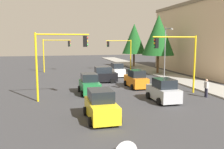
{
  "coord_description": "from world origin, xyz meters",
  "views": [
    {
      "loc": [
        27.24,
        -6.24,
        5.16
      ],
      "look_at": [
        -0.36,
        0.65,
        1.2
      ],
      "focal_mm": 38.88,
      "sensor_mm": 36.0,
      "label": 1
    }
  ],
  "objects_px": {
    "traffic_signal_far_right": "(55,49)",
    "car_orange": "(136,79)",
    "car_yellow": "(101,106)",
    "traffic_signal_near_left": "(178,53)",
    "tree_roadside_mid": "(158,35)",
    "car_green": "(89,85)",
    "pedestrian_crossing": "(206,87)",
    "tree_roadside_far": "(134,39)",
    "car_white": "(117,70)",
    "traffic_signal_far_left": "(121,49)",
    "traffic_signal_near_right": "(58,53)",
    "car_black": "(102,75)",
    "car_silver": "(163,91)",
    "street_lamp_curbside": "(166,47)"
  },
  "relations": [
    {
      "from": "traffic_signal_far_right",
      "to": "car_orange",
      "type": "height_order",
      "value": "traffic_signal_far_right"
    },
    {
      "from": "car_yellow",
      "to": "car_orange",
      "type": "distance_m",
      "value": 11.59
    },
    {
      "from": "traffic_signal_near_left",
      "to": "car_yellow",
      "type": "distance_m",
      "value": 11.15
    },
    {
      "from": "tree_roadside_mid",
      "to": "car_green",
      "type": "relative_size",
      "value": 2.48
    },
    {
      "from": "car_green",
      "to": "car_yellow",
      "type": "height_order",
      "value": "same"
    },
    {
      "from": "traffic_signal_near_left",
      "to": "pedestrian_crossing",
      "type": "distance_m",
      "value": 4.16
    },
    {
      "from": "car_orange",
      "to": "car_green",
      "type": "bearing_deg",
      "value": -71.43
    },
    {
      "from": "traffic_signal_far_right",
      "to": "pedestrian_crossing",
      "type": "height_order",
      "value": "traffic_signal_far_right"
    },
    {
      "from": "traffic_signal_near_left",
      "to": "car_orange",
      "type": "relative_size",
      "value": 1.43
    },
    {
      "from": "tree_roadside_mid",
      "to": "car_green",
      "type": "height_order",
      "value": "tree_roadside_mid"
    },
    {
      "from": "tree_roadside_far",
      "to": "car_green",
      "type": "bearing_deg",
      "value": -29.13
    },
    {
      "from": "tree_roadside_mid",
      "to": "car_white",
      "type": "height_order",
      "value": "tree_roadside_mid"
    },
    {
      "from": "traffic_signal_far_left",
      "to": "car_yellow",
      "type": "xyz_separation_m",
      "value": [
        25.99,
        -8.82,
        -2.88
      ]
    },
    {
      "from": "traffic_signal_near_left",
      "to": "traffic_signal_near_right",
      "type": "bearing_deg",
      "value": -90.0
    },
    {
      "from": "car_yellow",
      "to": "car_black",
      "type": "relative_size",
      "value": 1.01
    },
    {
      "from": "traffic_signal_near_right",
      "to": "tree_roadside_far",
      "type": "xyz_separation_m",
      "value": [
        -24.0,
        15.22,
        1.43
      ]
    },
    {
      "from": "traffic_signal_near_right",
      "to": "car_silver",
      "type": "xyz_separation_m",
      "value": [
        2.55,
        8.69,
        -3.23
      ]
    },
    {
      "from": "street_lamp_curbside",
      "to": "car_orange",
      "type": "xyz_separation_m",
      "value": [
        5.67,
        -6.4,
        -3.45
      ]
    },
    {
      "from": "traffic_signal_near_right",
      "to": "car_yellow",
      "type": "height_order",
      "value": "traffic_signal_near_right"
    },
    {
      "from": "car_white",
      "to": "car_yellow",
      "type": "height_order",
      "value": "same"
    },
    {
      "from": "traffic_signal_near_left",
      "to": "car_green",
      "type": "bearing_deg",
      "value": -103.91
    },
    {
      "from": "car_silver",
      "to": "car_yellow",
      "type": "height_order",
      "value": "same"
    },
    {
      "from": "car_silver",
      "to": "traffic_signal_near_left",
      "type": "bearing_deg",
      "value": 133.09
    },
    {
      "from": "car_white",
      "to": "car_orange",
      "type": "height_order",
      "value": "same"
    },
    {
      "from": "tree_roadside_far",
      "to": "car_yellow",
      "type": "relative_size",
      "value": 2.22
    },
    {
      "from": "car_orange",
      "to": "traffic_signal_near_left",
      "type": "bearing_deg",
      "value": 36.32
    },
    {
      "from": "car_orange",
      "to": "street_lamp_curbside",
      "type": "bearing_deg",
      "value": 131.58
    },
    {
      "from": "car_orange",
      "to": "car_black",
      "type": "bearing_deg",
      "value": -143.25
    },
    {
      "from": "traffic_signal_near_left",
      "to": "car_green",
      "type": "relative_size",
      "value": 1.53
    },
    {
      "from": "street_lamp_curbside",
      "to": "car_silver",
      "type": "xyz_separation_m",
      "value": [
        12.17,
        -6.23,
        -3.45
      ]
    },
    {
      "from": "car_orange",
      "to": "traffic_signal_far_right",
      "type": "bearing_deg",
      "value": -152.23
    },
    {
      "from": "traffic_signal_far_right",
      "to": "pedestrian_crossing",
      "type": "xyz_separation_m",
      "value": [
        22.12,
        13.13,
        -2.93
      ]
    },
    {
      "from": "car_white",
      "to": "car_yellow",
      "type": "xyz_separation_m",
      "value": [
        18.63,
        -6.11,
        0.0
      ]
    },
    {
      "from": "traffic_signal_near_left",
      "to": "car_black",
      "type": "bearing_deg",
      "value": -143.46
    },
    {
      "from": "car_silver",
      "to": "car_yellow",
      "type": "bearing_deg",
      "value": -60.79
    },
    {
      "from": "tree_roadside_mid",
      "to": "car_yellow",
      "type": "distance_m",
      "value": 24.49
    },
    {
      "from": "car_green",
      "to": "car_yellow",
      "type": "relative_size",
      "value": 0.97
    },
    {
      "from": "car_silver",
      "to": "tree_roadside_mid",
      "type": "bearing_deg",
      "value": 156.98
    },
    {
      "from": "traffic_signal_far_right",
      "to": "tree_roadside_mid",
      "type": "relative_size",
      "value": 0.59
    },
    {
      "from": "car_green",
      "to": "tree_roadside_mid",
      "type": "bearing_deg",
      "value": 133.15
    },
    {
      "from": "car_silver",
      "to": "tree_roadside_far",
      "type": "bearing_deg",
      "value": 166.18
    },
    {
      "from": "car_yellow",
      "to": "car_silver",
      "type": "bearing_deg",
      "value": 119.21
    },
    {
      "from": "car_green",
      "to": "street_lamp_curbside",
      "type": "bearing_deg",
      "value": 122.29
    },
    {
      "from": "traffic_signal_near_left",
      "to": "car_yellow",
      "type": "relative_size",
      "value": 1.49
    },
    {
      "from": "traffic_signal_near_right",
      "to": "car_yellow",
      "type": "bearing_deg",
      "value": 23.01
    },
    {
      "from": "traffic_signal_far_left",
      "to": "car_orange",
      "type": "height_order",
      "value": "traffic_signal_far_left"
    },
    {
      "from": "tree_roadside_far",
      "to": "tree_roadside_mid",
      "type": "bearing_deg",
      "value": 2.86
    },
    {
      "from": "traffic_signal_near_right",
      "to": "car_yellow",
      "type": "xyz_separation_m",
      "value": [
        5.99,
        2.54,
        -3.23
      ]
    },
    {
      "from": "tree_roadside_mid",
      "to": "car_orange",
      "type": "relative_size",
      "value": 2.32
    },
    {
      "from": "traffic_signal_far_left",
      "to": "traffic_signal_near_right",
      "type": "relative_size",
      "value": 0.91
    }
  ]
}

